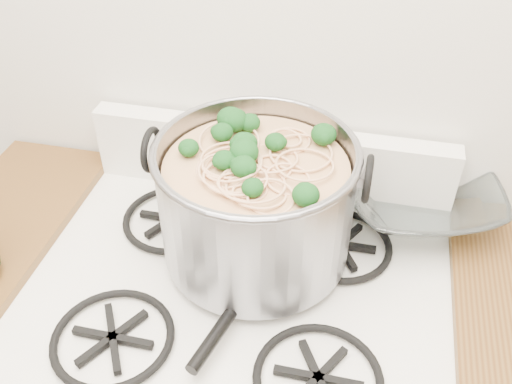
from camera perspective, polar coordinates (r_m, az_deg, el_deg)
name	(u,v)px	position (r m, az deg, el deg)	size (l,w,h in m)	color
counter_left	(40,376)	(1.56, -20.81, -16.80)	(0.25, 0.65, 0.92)	silver
stock_pot	(256,203)	(1.01, 0.00, -1.06)	(0.38, 0.35, 0.24)	gray
spatula	(266,262)	(1.05, 1.02, -6.99)	(0.29, 0.31, 0.02)	black
glass_bowl	(416,203)	(1.20, 15.75, -1.10)	(0.12, 0.12, 0.03)	white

